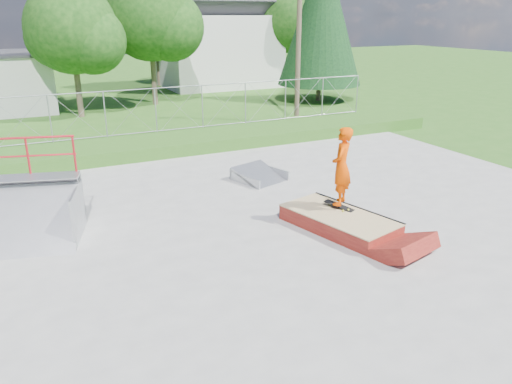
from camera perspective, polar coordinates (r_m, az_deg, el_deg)
ground at (r=11.80m, az=2.71°, el=-5.76°), size 120.00×120.00×0.00m
concrete_pad at (r=11.79m, az=2.71°, el=-5.67°), size 20.00×16.00×0.04m
grass_berm at (r=20.10m, az=-10.41°, el=5.48°), size 24.00×3.00×0.50m
grind_box at (r=12.52m, az=9.45°, el=-3.39°), size 2.06×3.14×0.43m
quarter_pipe at (r=12.52m, az=-25.13°, el=-0.44°), size 2.76×2.51×2.31m
flat_bank_ramp at (r=15.98m, az=0.44°, el=1.96°), size 1.71×1.76×0.41m
skateboard at (r=12.81m, az=9.48°, el=-1.60°), size 0.55×0.81×0.13m
skater at (r=12.49m, az=9.73°, el=2.58°), size 0.84×0.83×1.96m
chain_link_fence at (r=20.81m, az=-11.39°, el=9.13°), size 20.00×0.06×1.80m
gable_house at (r=38.08m, az=-4.39°, el=17.74°), size 8.40×6.08×8.94m
utility_pole at (r=24.83m, az=4.89°, el=17.13°), size 0.24×0.24×8.00m
tree_left_near at (r=27.38m, az=-19.74°, el=16.84°), size 4.76×4.48×6.65m
tree_center at (r=30.20m, az=-11.39°, el=18.87°), size 5.44×5.12×7.60m
tree_right_far at (r=38.43m, az=4.59°, el=18.81°), size 5.10×4.80×7.12m
tree_back_mid at (r=38.63m, az=-10.93°, el=17.18°), size 4.08×3.84×5.70m
conifer_tree at (r=31.43m, az=7.50°, el=19.46°), size 5.04×5.04×9.10m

